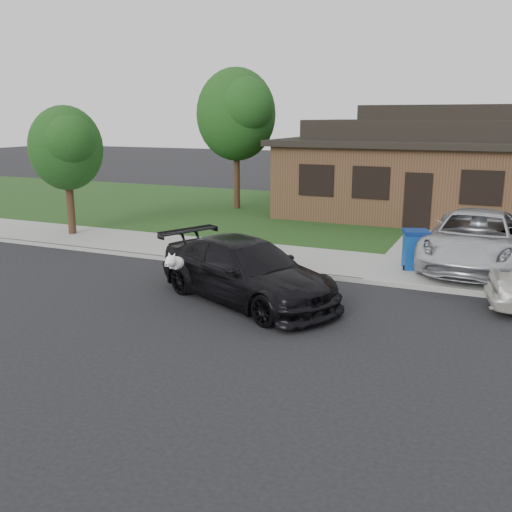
% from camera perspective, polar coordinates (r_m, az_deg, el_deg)
% --- Properties ---
extents(ground, '(120.00, 120.00, 0.00)m').
position_cam_1_polar(ground, '(13.70, -8.41, -4.71)').
color(ground, black).
rests_on(ground, ground).
extents(sidewalk, '(60.00, 3.00, 0.12)m').
position_cam_1_polar(sidewalk, '(17.94, 0.04, 0.07)').
color(sidewalk, gray).
rests_on(sidewalk, ground).
extents(curb, '(60.00, 0.12, 0.12)m').
position_cam_1_polar(curb, '(16.62, -2.04, -1.05)').
color(curb, gray).
rests_on(curb, ground).
extents(lawn, '(60.00, 13.00, 0.13)m').
position_cam_1_polar(lawn, '(25.32, 7.34, 4.00)').
color(lawn, '#193814').
rests_on(lawn, ground).
extents(driveway, '(4.50, 13.00, 0.14)m').
position_cam_1_polar(driveway, '(21.41, 20.55, 1.46)').
color(driveway, gray).
rests_on(driveway, ground).
extents(sedan, '(5.47, 3.98, 1.47)m').
position_cam_1_polar(sedan, '(13.55, -0.97, -1.50)').
color(sedan, black).
rests_on(sedan, ground).
extents(minivan, '(2.94, 5.76, 1.56)m').
position_cam_1_polar(minivan, '(17.42, 21.10, 1.61)').
color(minivan, silver).
rests_on(minivan, driveway).
extents(recycling_bin, '(0.85, 0.85, 1.12)m').
position_cam_1_polar(recycling_bin, '(16.58, 15.62, 0.63)').
color(recycling_bin, navy).
rests_on(recycling_bin, sidewalk).
extents(house, '(12.60, 8.60, 4.65)m').
position_cam_1_polar(house, '(26.22, 17.24, 8.40)').
color(house, '#422B1C').
rests_on(house, ground).
extents(tree_0, '(3.78, 3.60, 6.34)m').
position_cam_1_polar(tree_0, '(26.40, -1.78, 14.13)').
color(tree_0, '#332114').
rests_on(tree_0, ground).
extents(tree_2, '(2.73, 2.60, 4.59)m').
position_cam_1_polar(tree_2, '(21.59, -18.39, 10.32)').
color(tree_2, '#332114').
rests_on(tree_2, ground).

